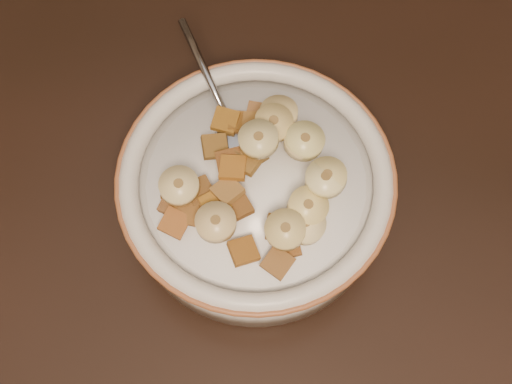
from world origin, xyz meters
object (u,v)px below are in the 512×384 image
at_px(table, 292,361).
at_px(cereal_bowl, 256,194).
at_px(spoon, 239,144).
at_px(chair, 348,0).

distance_m(table, cereal_bowl, 0.14).
relative_size(table, spoon, 27.23).
bearing_deg(cereal_bowl, chair, 98.55).
bearing_deg(table, cereal_bowl, 126.94).
bearing_deg(table, spoon, 129.27).
xyz_separation_m(cereal_bowl, spoon, (-0.03, 0.02, 0.03)).
distance_m(table, chair, 0.61).
bearing_deg(cereal_bowl, spoon, 140.46).
distance_m(cereal_bowl, spoon, 0.05).
height_order(chair, cereal_bowl, chair).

